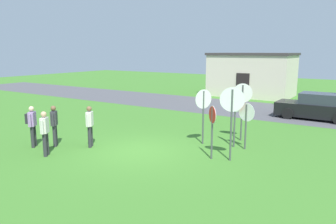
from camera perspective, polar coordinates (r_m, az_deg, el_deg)
ground_plane at (r=12.63m, az=-5.42°, el=-7.03°), size 80.00×80.00×0.00m
street_asphalt at (r=22.53m, az=12.97°, el=0.66°), size 60.00×6.40×0.01m
building_background at (r=29.07m, az=14.78°, el=6.51°), size 6.94×4.72×3.73m
parked_car_on_street at (r=20.25m, az=25.09°, el=0.76°), size 4.34×2.09×1.51m
stop_sign_far_back at (r=13.09m, az=11.90°, el=0.21°), size 0.64×0.41×2.20m
stop_sign_nearest at (r=13.32m, az=6.33°, el=0.94°), size 0.38×0.72×2.32m
stop_sign_low_front at (r=11.51m, az=7.90°, el=-2.06°), size 0.49×0.46×1.96m
stop_sign_leaning_left at (r=11.34m, az=11.33°, el=0.31°), size 0.82×0.27×2.64m
stop_sign_tallest at (r=12.93m, az=13.80°, el=-1.06°), size 0.72×0.22×1.88m
stop_sign_leaning_right at (r=14.10m, az=13.13°, el=1.86°), size 0.80×0.22×2.51m
person_in_blue at (r=14.05m, az=-23.13°, el=-1.89°), size 0.46×0.49×1.69m
person_in_dark_shirt at (r=13.33m, az=-13.79°, el=-2.12°), size 0.38×0.50×1.69m
person_on_left at (r=13.85m, az=-19.64°, el=-1.95°), size 0.40×0.45×1.69m
person_near_signs at (r=12.68m, az=-21.13°, el=-3.19°), size 0.38×0.49×1.69m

